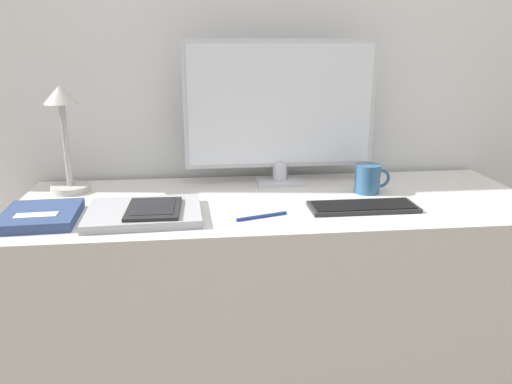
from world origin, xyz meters
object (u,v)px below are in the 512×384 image
object	(u,v)px
keyboard	(363,207)
pen	(262,216)
ereader	(154,209)
monitor	(281,109)
desk_lamp	(64,128)
laptop	(144,213)
coffee_mug	(368,179)
notebook	(40,216)

from	to	relation	value
keyboard	pen	size ratio (longest dim) A/B	2.13
ereader	pen	bearing A→B (deg)	-5.53
monitor	desk_lamp	xyz separation A→B (m)	(-0.67, -0.02, -0.05)
keyboard	desk_lamp	bearing A→B (deg)	162.48
laptop	coffee_mug	xyz separation A→B (m)	(0.68, 0.15, 0.03)
desk_lamp	laptop	bearing A→B (deg)	-46.52
desk_lamp	notebook	world-z (taller)	desk_lamp
coffee_mug	notebook	bearing A→B (deg)	-170.79
coffee_mug	desk_lamp	bearing A→B (deg)	172.84
notebook	pen	xyz separation A→B (m)	(0.59, -0.04, -0.01)
monitor	keyboard	bearing A→B (deg)	-57.17
keyboard	coffee_mug	size ratio (longest dim) A/B	2.69
keyboard	desk_lamp	world-z (taller)	desk_lamp
monitor	laptop	bearing A→B (deg)	-144.86
notebook	ereader	bearing A→B (deg)	-3.13
laptop	ereader	size ratio (longest dim) A/B	1.72
monitor	notebook	bearing A→B (deg)	-156.82
notebook	coffee_mug	size ratio (longest dim) A/B	1.97
ereader	desk_lamp	size ratio (longest dim) A/B	0.55
keyboard	coffee_mug	world-z (taller)	coffee_mug
coffee_mug	monitor	bearing A→B (deg)	151.25
monitor	laptop	distance (m)	0.56
laptop	notebook	xyz separation A→B (m)	(-0.27, -0.00, 0.00)
pen	keyboard	bearing A→B (deg)	7.97
notebook	pen	size ratio (longest dim) A/B	1.55
laptop	desk_lamp	xyz separation A→B (m)	(-0.26, 0.27, 0.19)
ereader	monitor	bearing A→B (deg)	38.58
laptop	keyboard	bearing A→B (deg)	-0.33
keyboard	notebook	world-z (taller)	notebook
ereader	coffee_mug	bearing A→B (deg)	14.68
coffee_mug	keyboard	bearing A→B (deg)	-112.77
ereader	notebook	distance (m)	0.30
ereader	coffee_mug	distance (m)	0.67
pen	laptop	bearing A→B (deg)	171.94
notebook	keyboard	bearing A→B (deg)	-0.19
monitor	ereader	world-z (taller)	monitor
notebook	coffee_mug	bearing A→B (deg)	9.21
keyboard	notebook	bearing A→B (deg)	179.81
laptop	pen	size ratio (longest dim) A/B	2.19
coffee_mug	laptop	bearing A→B (deg)	-167.25
ereader	notebook	xyz separation A→B (m)	(-0.30, 0.02, -0.01)
notebook	coffee_mug	xyz separation A→B (m)	(0.95, 0.15, 0.03)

